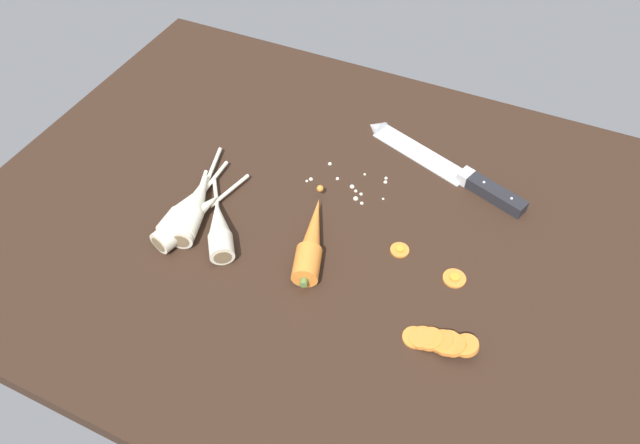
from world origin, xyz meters
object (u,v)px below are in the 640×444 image
object	(u,v)px
chefs_knife	(439,163)
carrot_slice_stray_mid	(400,249)
carrot_slice_stray_near	(455,278)
whole_carrot	(311,240)
carrot_slice_stack	(439,341)
parsnip_front	(189,219)
parsnip_mid_left	(189,216)
parsnip_outer	(196,203)
parsnip_back	(187,208)
parsnip_mid_right	(219,229)

from	to	relation	value
chefs_knife	carrot_slice_stray_mid	size ratio (longest dim) A/B	10.90
chefs_knife	carrot_slice_stray_near	size ratio (longest dim) A/B	9.30
whole_carrot	carrot_slice_stack	bearing A→B (deg)	-19.16
parsnip_front	parsnip_mid_left	size ratio (longest dim) A/B	1.24
whole_carrot	parsnip_outer	distance (cm)	21.35
parsnip_front	parsnip_mid_left	distance (cm)	0.82
parsnip_outer	carrot_slice_stray_near	size ratio (longest dim) A/B	6.08
chefs_knife	parsnip_front	xyz separation A→B (cm)	(-33.42, -32.05, 1.33)
carrot_slice_stack	parsnip_mid_left	bearing A→B (deg)	174.01
carrot_slice_stray_mid	carrot_slice_stack	bearing A→B (deg)	-52.28
chefs_knife	parsnip_back	xyz separation A→B (cm)	(-35.22, -30.07, 1.33)
carrot_slice_stack	parsnip_back	bearing A→B (deg)	172.56
parsnip_mid_left	carrot_slice_stack	xyz separation A→B (cm)	(44.96, -4.72, -0.89)
parsnip_outer	carrot_slice_stray_near	distance (cm)	44.57
parsnip_mid_left	parsnip_outer	size ratio (longest dim) A/B	0.77
parsnip_back	parsnip_mid_left	bearing A→B (deg)	-45.40
parsnip_back	parsnip_outer	bearing A→B (deg)	61.55
parsnip_mid_right	parsnip_back	world-z (taller)	same
parsnip_front	parsnip_outer	size ratio (longest dim) A/B	0.95
whole_carrot	parsnip_mid_right	size ratio (longest dim) A/B	1.24
parsnip_mid_right	carrot_slice_stray_near	xyz separation A→B (cm)	(37.72, 7.85, -1.62)
parsnip_outer	carrot_slice_stray_mid	bearing A→B (deg)	10.49
parsnip_mid_left	parsnip_mid_right	bearing A→B (deg)	-3.23
parsnip_back	carrot_slice_stack	distance (cm)	46.67
chefs_knife	parsnip_mid_right	xyz separation A→B (cm)	(-27.82, -31.74, 1.33)
parsnip_mid_left	parsnip_mid_right	world-z (taller)	same
parsnip_mid_left	carrot_slice_stray_near	distance (cm)	44.48
carrot_slice_stray_near	chefs_knife	bearing A→B (deg)	112.52
parsnip_back	parsnip_front	bearing A→B (deg)	-47.84
parsnip_back	carrot_slice_stray_mid	world-z (taller)	parsnip_back
parsnip_front	carrot_slice_stack	bearing A→B (deg)	-5.21
parsnip_mid_left	parsnip_back	world-z (taller)	same
carrot_slice_stack	whole_carrot	bearing A→B (deg)	160.84
whole_carrot	parsnip_front	distance (cm)	20.82
parsnip_front	parsnip_mid_left	world-z (taller)	same
chefs_knife	parsnip_back	size ratio (longest dim) A/B	1.74
chefs_knife	carrot_slice_stray_mid	world-z (taller)	chefs_knife
parsnip_mid_right	carrot_slice_stray_mid	distance (cm)	29.70
parsnip_front	carrot_slice_stack	distance (cm)	44.66
parsnip_front	carrot_slice_stray_near	size ratio (longest dim) A/B	5.80
parsnip_outer	carrot_slice_stack	xyz separation A→B (cm)	(45.44, -7.57, -0.89)
parsnip_back	carrot_slice_stray_near	xyz separation A→B (cm)	(45.12, 6.18, -1.62)
parsnip_mid_right	carrot_slice_stack	world-z (taller)	parsnip_mid_right
parsnip_outer	carrot_slice_stray_near	xyz separation A→B (cm)	(44.29, 4.65, -1.62)
chefs_knife	whole_carrot	size ratio (longest dim) A/B	1.66
whole_carrot	carrot_slice_stray_near	distance (cm)	23.34
chefs_knife	carrot_slice_stack	distance (cm)	37.77
parsnip_front	parsnip_mid_right	distance (cm)	5.61
parsnip_back	parsnip_outer	size ratio (longest dim) A/B	0.88
parsnip_mid_left	carrot_slice_stack	distance (cm)	45.22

